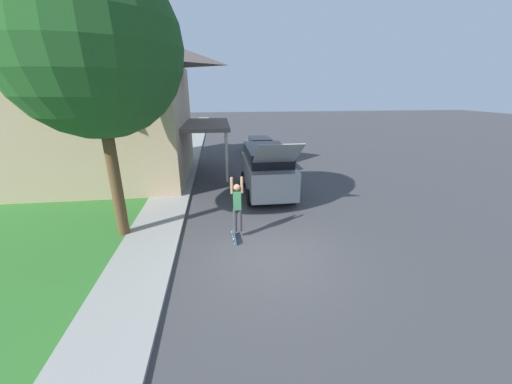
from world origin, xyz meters
TOP-DOWN VIEW (x-y plane):
  - ground_plane at (0.00, 0.00)m, footprint 120.00×120.00m
  - lawn at (-8.00, 6.00)m, footprint 10.00×80.00m
  - sidewalk at (-3.60, 6.00)m, footprint 1.80×80.00m
  - house at (-7.81, 9.17)m, footprint 12.33×8.60m
  - lawn_tree_near at (-4.59, 1.86)m, footprint 4.95×4.95m
  - lawn_tree_far at (-5.30, 13.77)m, footprint 3.37×3.37m
  - suv_parked at (0.93, 5.41)m, footprint 2.15×5.25m
  - car_down_street at (1.91, 14.50)m, footprint 1.91×4.48m
  - skateboarder at (-0.76, 1.18)m, footprint 0.41×0.22m
  - skateboard at (-0.88, 1.04)m, footprint 0.15×0.81m

SIDE VIEW (x-z plane):
  - ground_plane at x=0.00m, z-range 0.00..0.00m
  - lawn at x=-8.00m, z-range 0.00..0.08m
  - sidewalk at x=-3.60m, z-range 0.00..0.10m
  - skateboard at x=-0.88m, z-range -0.04..0.21m
  - car_down_street at x=1.91m, z-range -0.02..1.23m
  - suv_parked at x=0.93m, z-range -0.27..2.65m
  - skateboarder at x=-0.76m, z-range 0.28..2.15m
  - house at x=-7.81m, z-range 0.23..8.46m
  - lawn_tree_far at x=-5.30m, z-range 1.52..7.83m
  - lawn_tree_near at x=-4.59m, z-range 1.68..9.85m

